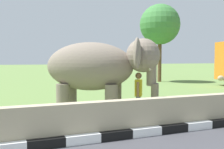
% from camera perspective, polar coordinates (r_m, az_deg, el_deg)
% --- Properties ---
extents(striped_curb, '(16.20, 0.20, 0.24)m').
position_cam_1_polar(striped_curb, '(6.76, -17.49, -14.13)').
color(striped_curb, white).
rests_on(striped_curb, ground_plane).
extents(barrier_parapet, '(28.00, 0.36, 1.00)m').
position_cam_1_polar(barrier_parapet, '(7.51, 0.63, -9.23)').
color(barrier_parapet, tan).
rests_on(barrier_parapet, ground_plane).
extents(elephant, '(3.95, 3.52, 2.83)m').
position_cam_1_polar(elephant, '(9.53, -2.55, 1.49)').
color(elephant, gray).
rests_on(elephant, ground_plane).
extents(person_handler, '(0.43, 0.60, 1.66)m').
position_cam_1_polar(person_handler, '(9.69, 5.58, -3.88)').
color(person_handler, navy).
rests_on(person_handler, ground_plane).
extents(tree_distant, '(3.77, 3.77, 7.28)m').
position_cam_1_polar(tree_distant, '(26.23, 10.02, 10.25)').
color(tree_distant, brown).
rests_on(tree_distant, ground_plane).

